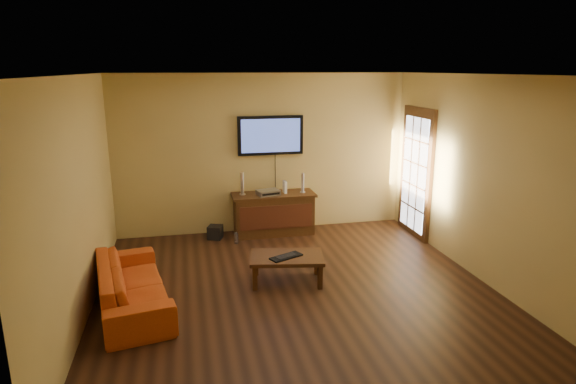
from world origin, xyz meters
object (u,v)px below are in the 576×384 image
object	(u,v)px
av_receiver	(268,192)
keyboard	(286,257)
speaker_right	(303,184)
subwoofer	(215,232)
television	(271,135)
game_console	(285,187)
coffee_table	(287,259)
bottle	(236,238)
speaker_left	(242,185)
media_console	(274,213)
sofa	(132,278)

from	to	relation	value
av_receiver	keyboard	bearing A→B (deg)	-105.93
speaker_right	keyboard	world-z (taller)	speaker_right
subwoofer	television	bearing A→B (deg)	35.98
speaker_right	game_console	size ratio (longest dim) A/B	1.62
coffee_table	bottle	world-z (taller)	coffee_table
speaker_left	speaker_right	xyz separation A→B (m)	(1.03, -0.07, -0.02)
media_console	av_receiver	bearing A→B (deg)	-154.58
bottle	subwoofer	bearing A→B (deg)	135.54
media_console	sofa	xyz separation A→B (m)	(-2.13, -2.22, 0.01)
media_console	av_receiver	distance (m)	0.41
television	speaker_left	distance (m)	0.96
television	keyboard	distance (m)	2.59
speaker_left	subwoofer	xyz separation A→B (m)	(-0.48, -0.09, -0.77)
speaker_left	speaker_right	distance (m)	1.03
television	av_receiver	xyz separation A→B (m)	(-0.10, -0.28, -0.92)
speaker_right	av_receiver	bearing A→B (deg)	-177.49
media_console	television	size ratio (longest dim) A/B	1.26
speaker_left	game_console	xyz separation A→B (m)	(0.72, -0.03, -0.07)
game_console	bottle	world-z (taller)	game_console
media_console	keyboard	size ratio (longest dim) A/B	3.00
av_receiver	subwoofer	xyz separation A→B (m)	(-0.90, -0.00, -0.64)
game_console	bottle	bearing A→B (deg)	-160.24
subwoofer	keyboard	world-z (taller)	keyboard
coffee_table	sofa	world-z (taller)	sofa
game_console	bottle	distance (m)	1.21
sofa	keyboard	size ratio (longest dim) A/B	4.01
game_console	television	bearing A→B (deg)	129.87
subwoofer	bottle	xyz separation A→B (m)	(0.31, -0.31, -0.02)
bottle	sofa	bearing A→B (deg)	-127.71
media_console	television	bearing A→B (deg)	90.00
coffee_table	speaker_left	bearing A→B (deg)	99.34
speaker_left	game_console	bearing A→B (deg)	-2.71
media_console	speaker_left	size ratio (longest dim) A/B	3.69
subwoofer	bottle	distance (m)	0.44
av_receiver	bottle	size ratio (longest dim) A/B	1.87
speaker_left	subwoofer	bearing A→B (deg)	-168.94
media_console	coffee_table	distance (m)	1.96
coffee_table	speaker_left	size ratio (longest dim) A/B	2.74
sofa	speaker_right	world-z (taller)	speaker_right
television	game_console	distance (m)	0.91
television	speaker_left	size ratio (longest dim) A/B	2.92
subwoofer	coffee_table	bearing A→B (deg)	-46.32
sofa	speaker_right	xyz separation A→B (m)	(2.64, 2.20, 0.50)
speaker_right	media_console	bearing A→B (deg)	177.48
coffee_table	speaker_right	size ratio (longest dim) A/B	3.11
television	speaker_right	distance (m)	0.98
game_console	speaker_left	bearing A→B (deg)	174.63
television	subwoofer	distance (m)	1.88
speaker_right	game_console	distance (m)	0.31
coffee_table	keyboard	xyz separation A→B (m)	(-0.02, -0.06, 0.06)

